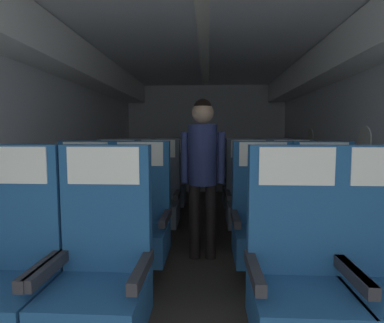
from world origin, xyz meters
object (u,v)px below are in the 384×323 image
at_px(seat_b_left_aisle, 139,224).
at_px(seat_b_right_aisle, 325,227).
at_px(seat_c_left_window, 117,199).
at_px(seat_a_right_window, 298,280).
at_px(seat_c_right_aisle, 292,201).
at_px(seat_d_left_window, 137,185).
at_px(seat_d_right_aisle, 275,186).
at_px(flight_attendant, 203,162).
at_px(seat_c_left_aisle, 157,199).
at_px(seat_d_right_window, 240,186).
at_px(seat_b_left_window, 84,222).
at_px(seat_d_left_aisle, 169,185).
at_px(seat_c_right_window, 248,200).
at_px(seat_b_right_window, 263,225).
at_px(seat_a_left_aisle, 100,277).
at_px(seat_a_left_window, 7,275).

bearing_deg(seat_b_left_aisle, seat_b_right_aisle, -0.13).
bearing_deg(seat_c_left_window, seat_a_right_window, -51.11).
height_order(seat_a_right_window, seat_c_left_window, same).
relative_size(seat_c_right_aisle, seat_d_left_window, 1.00).
height_order(seat_b_right_aisle, seat_d_right_aisle, same).
height_order(seat_a_right_window, seat_b_right_aisle, same).
xyz_separation_m(seat_a_right_window, flight_attendant, (-0.51, 1.45, 0.47)).
bearing_deg(seat_c_left_aisle, seat_c_left_window, -179.58).
height_order(seat_b_right_aisle, flight_attendant, flight_attendant).
relative_size(seat_d_left_window, seat_d_right_window, 1.00).
height_order(seat_b_left_aisle, flight_attendant, flight_attendant).
relative_size(seat_b_right_aisle, seat_d_left_window, 1.00).
bearing_deg(flight_attendant, seat_c_right_aisle, -176.24).
bearing_deg(seat_b_left_window, seat_d_left_aisle, 75.75).
bearing_deg(seat_b_left_aisle, seat_c_right_window, 42.93).
bearing_deg(seat_d_right_window, seat_d_right_aisle, 0.43).
bearing_deg(flight_attendant, seat_b_right_window, 115.42).
height_order(seat_a_right_window, seat_b_right_window, same).
height_order(seat_c_left_window, seat_d_right_aisle, same).
relative_size(seat_c_right_window, seat_d_left_aisle, 1.00).
bearing_deg(seat_d_left_aisle, seat_d_left_window, -179.37).
xyz_separation_m(seat_c_left_aisle, seat_d_left_aisle, (0.00, 0.97, 0.00)).
bearing_deg(seat_a_left_aisle, seat_c_left_window, 104.43).
bearing_deg(seat_c_right_aisle, seat_d_right_aisle, 89.18).
height_order(seat_a_left_aisle, seat_c_right_aisle, same).
distance_m(seat_a_right_window, flight_attendant, 1.61).
bearing_deg(seat_b_left_aisle, seat_c_left_window, 116.64).
height_order(seat_a_left_window, seat_c_left_window, same).
xyz_separation_m(seat_b_left_aisle, seat_c_right_aisle, (1.51, 0.94, 0.00)).
distance_m(seat_b_left_window, seat_d_left_aisle, 1.95).
relative_size(seat_b_left_window, seat_d_right_aisle, 1.00).
relative_size(seat_a_left_aisle, seat_d_right_window, 1.00).
relative_size(seat_c_left_window, seat_d_left_aisle, 1.00).
relative_size(seat_a_left_window, seat_b_right_window, 1.00).
xyz_separation_m(seat_a_left_window, seat_c_right_aisle, (1.99, 1.89, 0.00)).
height_order(seat_b_left_window, seat_d_left_window, same).
relative_size(seat_b_left_window, seat_c_left_window, 1.00).
bearing_deg(seat_b_right_window, seat_a_left_window, -147.40).
bearing_deg(seat_a_right_window, seat_c_left_window, 128.89).
xyz_separation_m(seat_b_right_window, flight_attendant, (-0.50, 0.51, 0.47)).
bearing_deg(seat_c_right_aisle, seat_b_right_window, -117.42).
relative_size(seat_a_left_aisle, flight_attendant, 0.75).
bearing_deg(flight_attendant, seat_b_right_aisle, 132.62).
height_order(seat_b_right_aisle, seat_d_right_window, same).
relative_size(seat_b_left_window, seat_d_left_window, 1.00).
bearing_deg(seat_d_left_window, seat_d_right_window, -0.15).
bearing_deg(seat_d_right_aisle, seat_a_left_aisle, -117.86).
xyz_separation_m(seat_b_left_aisle, seat_d_left_aisle, (0.00, 1.91, 0.00)).
bearing_deg(seat_b_right_aisle, seat_d_left_aisle, 128.25).
height_order(seat_d_left_aisle, seat_d_right_window, same).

